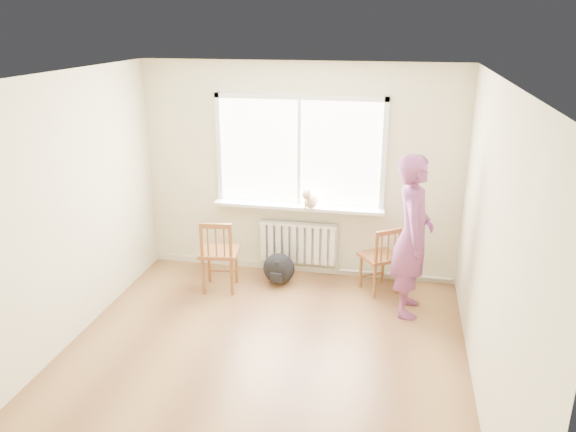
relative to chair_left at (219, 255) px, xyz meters
The scene contains 13 objects.
floor 1.79m from the chair_left, 60.31° to the right, with size 4.50×4.50×0.00m, color olive.
ceiling 2.83m from the chair_left, 60.31° to the right, with size 4.50×4.50×0.00m, color white.
back_wall 1.44m from the chair_left, 41.36° to the left, with size 4.00×0.01×2.70m, color beige.
window 1.64m from the chair_left, 40.40° to the left, with size 2.12×0.05×1.42m.
windowsill 1.17m from the chair_left, 36.92° to the left, with size 2.15×0.22×0.04m, color white.
radiator 1.08m from the chair_left, 37.71° to the left, with size 1.00×0.12×0.55m.
heating_pipe 2.25m from the chair_left, 18.20° to the left, with size 0.04×0.04×1.40m, color silver.
baseboard 1.20m from the chair_left, 40.78° to the left, with size 4.00×0.03×0.08m, color beige.
chair_left is the anchor object (origin of this frame).
chair_right 1.97m from the chair_left, ahead, with size 0.57×0.57×0.85m.
person 2.31m from the chair_left, ahead, with size 0.67×0.44×1.83m, color #C6425E.
cat 1.32m from the chair_left, 28.39° to the left, with size 0.25×0.41×0.28m.
backpack 0.79m from the chair_left, 25.66° to the left, with size 0.40×0.30×0.40m, color black.
Camera 1 is at (1.20, -4.45, 3.15)m, focal length 35.00 mm.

